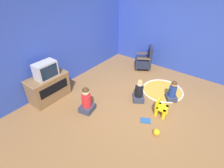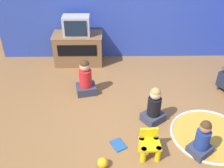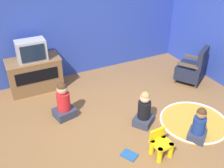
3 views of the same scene
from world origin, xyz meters
name	(u,v)px [view 1 (image 1 of 3)]	position (x,y,z in m)	size (l,w,h in m)	color
ground_plane	(138,104)	(0.00, 0.00, 0.00)	(30.00, 30.00, 0.00)	olive
wall_back	(64,41)	(-0.25, 2.40, 1.29)	(5.51, 0.12, 2.59)	#2D47B2
wall_right	(188,35)	(2.45, -0.27, 1.29)	(0.12, 5.46, 2.59)	#2D47B2
tv_cabinet	(49,87)	(-1.22, 2.06, 0.36)	(1.05, 0.54, 0.69)	brown
television	(46,70)	(-1.22, 2.01, 0.89)	(0.55, 0.32, 0.41)	#B7B7BC
black_armchair	(144,60)	(1.87, 0.84, 0.33)	(0.72, 0.72, 0.82)	brown
yellow_kid_chair	(161,109)	(0.00, -0.64, 0.18)	(0.29, 0.28, 0.40)	yellow
play_mat	(162,90)	(0.98, -0.27, 0.01)	(1.19, 1.19, 0.04)	gold
child_watching_left	(172,92)	(0.72, -0.62, 0.26)	(0.40, 0.39, 0.60)	#33384C
child_watching_center	(139,92)	(0.16, 0.08, 0.28)	(0.44, 0.43, 0.65)	#33384C
child_watching_right	(87,101)	(-0.99, 0.88, 0.30)	(0.41, 0.38, 0.70)	#33384C
toy_ball	(156,132)	(-0.65, -0.84, 0.07)	(0.15, 0.15, 0.15)	yellow
book	(146,121)	(-0.43, -0.47, 0.01)	(0.26, 0.29, 0.02)	#235699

